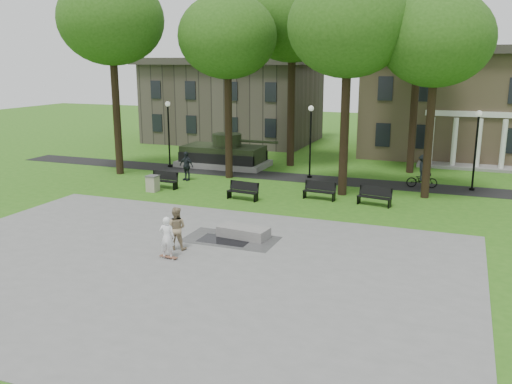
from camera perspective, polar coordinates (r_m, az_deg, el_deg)
ground at (r=24.84m, az=-3.12°, el=-3.94°), size 120.00×120.00×0.00m
plaza at (r=20.64m, az=-8.84°, el=-7.78°), size 22.00×16.00×0.02m
footpath at (r=35.77m, az=4.75°, el=1.48°), size 44.00×2.60×0.01m
building_right at (r=47.69m, az=21.56°, el=8.88°), size 17.00×12.00×8.60m
building_left at (r=52.52m, az=-2.33°, el=9.33°), size 15.00×10.00×7.20m
tree_0 at (r=37.62m, az=-15.01°, el=17.03°), size 6.80×6.80×12.97m
tree_1 at (r=35.15m, az=-3.02°, el=15.98°), size 6.20×6.20×11.63m
tree_2 at (r=30.79m, az=9.71°, el=16.83°), size 6.60×6.60×12.16m
tree_3 at (r=31.16m, az=18.45°, el=14.98°), size 6.00×6.00×11.19m
tree_4 at (r=39.50m, az=3.85°, el=17.78°), size 7.20×7.20×13.50m
tree_5 at (r=38.30m, az=16.83°, el=16.31°), size 6.40×6.40×12.44m
lamp_left at (r=39.51m, az=-9.19°, el=6.60°), size 0.36×0.36×4.73m
lamp_mid at (r=35.44m, az=5.75°, el=5.92°), size 0.36×0.36×4.73m
lamp_right at (r=34.22m, az=22.16°, el=4.72°), size 0.36×0.36×4.73m
tank_monument at (r=39.66m, az=-3.40°, el=3.95°), size 7.45×3.40×2.40m
puddle at (r=23.31m, az=-3.33°, el=-5.08°), size 2.20×1.20×0.00m
concrete_block at (r=23.63m, az=-1.32°, el=-4.23°), size 2.30×1.23×0.45m
skateboard at (r=21.46m, az=-9.20°, el=-6.81°), size 0.80×0.29×0.07m
skateboarder at (r=21.27m, az=-9.35°, el=-4.74°), size 0.67×0.50×1.66m
friend_watching at (r=22.18m, az=-8.41°, el=-3.78°), size 0.97×0.81×1.77m
pedestrian_walker at (r=35.12m, az=-7.35°, el=2.74°), size 1.18×0.71×1.87m
cyclist at (r=34.28m, az=17.10°, el=1.81°), size 1.89×1.10×2.04m
park_bench_0 at (r=33.22m, az=-9.64°, el=1.31°), size 1.83×0.66×1.00m
park_bench_1 at (r=30.00m, az=-1.37°, el=0.18°), size 1.84×0.74×1.00m
park_bench_2 at (r=30.26m, az=6.71°, el=0.21°), size 1.83×0.67×1.00m
park_bench_3 at (r=29.46m, az=12.37°, el=-0.38°), size 1.85×0.83×1.00m
trash_bin at (r=32.45m, az=-10.82°, el=0.90°), size 0.68×0.68×0.96m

